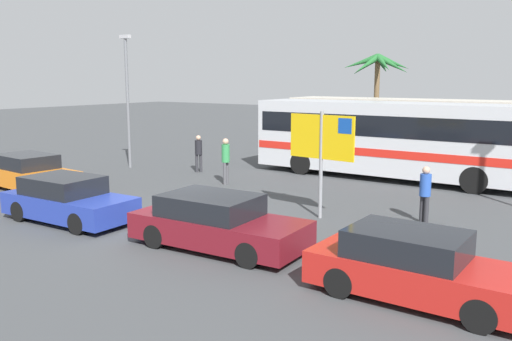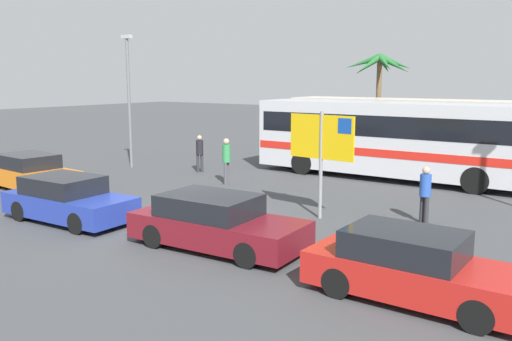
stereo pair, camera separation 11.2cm
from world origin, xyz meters
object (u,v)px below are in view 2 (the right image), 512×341
at_px(bus_front_coach, 393,136).
at_px(ferry_sign, 323,141).
at_px(bus_rear_coach, 408,128).
at_px(car_blue, 68,200).
at_px(car_maroon, 216,223).
at_px(car_red, 413,268).
at_px(pedestrian_by_bus, 200,151).
at_px(pedestrian_near_sign, 425,190).
at_px(car_orange, 31,173).
at_px(pedestrian_crossing_lot, 226,157).

distance_m(bus_front_coach, ferry_sign, 7.45).
distance_m(bus_rear_coach, car_blue, 16.52).
bearing_deg(car_maroon, bus_rear_coach, 89.31).
distance_m(car_red, car_maroon, 5.08).
xyz_separation_m(car_red, pedestrian_by_bus, (-12.59, 8.50, 0.34)).
bearing_deg(car_blue, pedestrian_by_bus, 103.06).
relative_size(bus_front_coach, pedestrian_near_sign, 6.96).
relative_size(car_red, car_maroon, 0.92).
height_order(pedestrian_by_bus, pedestrian_near_sign, pedestrian_near_sign).
distance_m(ferry_sign, car_orange, 11.46).
distance_m(car_red, pedestrian_by_bus, 15.20).
bearing_deg(car_orange, pedestrian_crossing_lot, 46.47).
xyz_separation_m(bus_rear_coach, pedestrian_near_sign, (4.09, -10.15, -0.80)).
height_order(bus_front_coach, pedestrian_near_sign, bus_front_coach).
relative_size(bus_rear_coach, pedestrian_near_sign, 6.96).
xyz_separation_m(pedestrian_by_bus, pedestrian_crossing_lot, (2.72, -1.55, 0.12)).
distance_m(ferry_sign, car_blue, 7.67).
bearing_deg(pedestrian_by_bus, bus_rear_coach, -91.23).
height_order(car_blue, pedestrian_near_sign, pedestrian_near_sign).
height_order(bus_front_coach, ferry_sign, ferry_sign).
relative_size(bus_rear_coach, ferry_sign, 3.63).
xyz_separation_m(ferry_sign, car_red, (4.28, -4.38, -1.69)).
distance_m(car_orange, pedestrian_crossing_lot, 7.43).
bearing_deg(bus_front_coach, car_maroon, -90.66).
bearing_deg(pedestrian_near_sign, pedestrian_crossing_lot, 108.65).
bearing_deg(car_blue, pedestrian_crossing_lot, 84.80).
xyz_separation_m(bus_front_coach, pedestrian_near_sign, (3.38, -6.24, -0.80)).
xyz_separation_m(ferry_sign, car_orange, (-11.07, -2.43, -1.69)).
distance_m(ferry_sign, pedestrian_by_bus, 9.38).
xyz_separation_m(bus_front_coach, car_red, (4.94, -11.79, -1.15)).
bearing_deg(bus_rear_coach, pedestrian_crossing_lot, -115.76).
bearing_deg(car_blue, pedestrian_near_sign, 30.99).
height_order(car_red, pedestrian_near_sign, pedestrian_near_sign).
xyz_separation_m(bus_front_coach, car_blue, (-5.31, -11.91, -1.15)).
height_order(ferry_sign, car_maroon, ferry_sign).
height_order(bus_rear_coach, car_blue, bus_rear_coach).
height_order(car_maroon, pedestrian_crossing_lot, pedestrian_crossing_lot).
bearing_deg(car_maroon, car_blue, -177.43).
xyz_separation_m(car_red, car_maroon, (-5.07, 0.37, 0.00)).
xyz_separation_m(bus_rear_coach, car_orange, (-9.70, -13.75, -1.15)).
height_order(bus_rear_coach, ferry_sign, ferry_sign).
height_order(car_orange, pedestrian_crossing_lot, pedestrian_crossing_lot).
bearing_deg(pedestrian_crossing_lot, pedestrian_by_bus, -39.37).
bearing_deg(pedestrian_near_sign, bus_rear_coach, 50.15).
height_order(car_orange, pedestrian_by_bus, pedestrian_by_bus).
bearing_deg(car_red, bus_front_coach, 113.31).
bearing_deg(car_red, car_blue, -178.71).
xyz_separation_m(car_orange, car_maroon, (10.28, -1.59, 0.00)).
relative_size(ferry_sign, pedestrian_by_bus, 1.94).
relative_size(car_blue, pedestrian_near_sign, 2.49).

